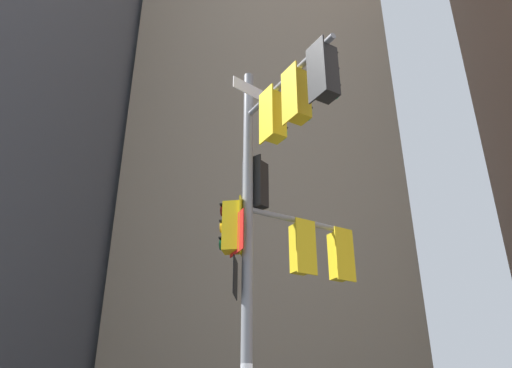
% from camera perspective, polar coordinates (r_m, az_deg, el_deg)
% --- Properties ---
extents(building_mid_block, '(14.65, 14.65, 54.39)m').
position_cam_1_polar(building_mid_block, '(39.38, 2.04, 14.98)').
color(building_mid_block, tan).
rests_on(building_mid_block, ground).
extents(signal_pole_assembly, '(2.57, 3.97, 8.63)m').
position_cam_1_polar(signal_pole_assembly, '(9.73, 2.44, -1.85)').
color(signal_pole_assembly, gray).
rests_on(signal_pole_assembly, ground).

